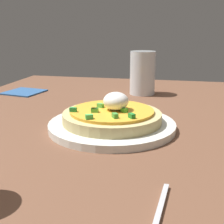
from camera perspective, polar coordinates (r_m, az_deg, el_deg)
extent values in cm
cube|color=brown|center=(66.80, -4.48, -1.98)|extent=(102.42, 75.90, 2.49)
cylinder|color=white|center=(58.66, 0.00, -2.51)|extent=(24.32, 24.32, 1.34)
cylinder|color=tan|center=(58.17, 0.00, -0.97)|extent=(18.88, 18.88, 1.94)
cylinder|color=gold|center=(57.82, 0.00, 0.19)|extent=(15.97, 15.97, 0.52)
ellipsoid|color=white|center=(57.21, 0.73, 2.06)|extent=(4.82, 4.82, 3.41)
cube|color=#24842F|center=(52.53, 3.71, -0.71)|extent=(1.49, 1.44, 0.80)
cube|color=green|center=(56.05, -3.34, 0.36)|extent=(1.17, 1.47, 0.80)
cube|color=#4BBC50|center=(52.02, -4.31, -0.89)|extent=(1.34, 1.51, 0.80)
cube|color=green|center=(52.56, 0.57, -0.67)|extent=(1.51, 1.38, 0.80)
cube|color=#50AA44|center=(59.31, -2.19, 1.24)|extent=(1.27, 1.50, 0.80)
cube|color=#2F832E|center=(59.61, 1.37, 1.33)|extent=(1.25, 1.49, 0.80)
cube|color=green|center=(56.02, 2.29, 0.37)|extent=(1.39, 1.51, 0.80)
cube|color=#54AC40|center=(55.95, -3.23, 0.33)|extent=(0.88, 1.33, 0.80)
cube|color=green|center=(61.83, -0.47, 1.86)|extent=(1.15, 1.46, 0.80)
cube|color=#29863A|center=(56.71, -7.17, 0.44)|extent=(0.82, 1.29, 0.80)
cylinder|color=silver|center=(88.41, 5.74, 7.30)|extent=(7.24, 7.24, 12.29)
cylinder|color=#B7611D|center=(88.86, 5.69, 5.51)|extent=(6.38, 6.38, 5.89)
cube|color=#B7B7BC|center=(34.92, 9.12, -17.09)|extent=(9.42, 1.45, 0.50)
cube|color=#2B5389|center=(94.29, -16.14, 3.61)|extent=(11.80, 11.80, 0.40)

